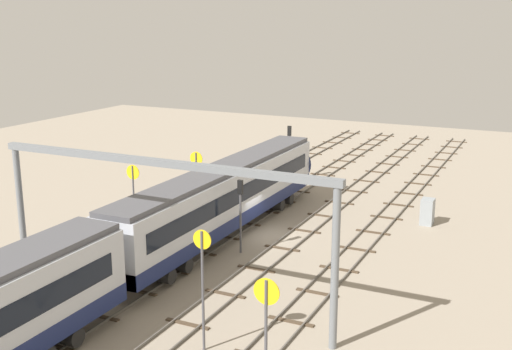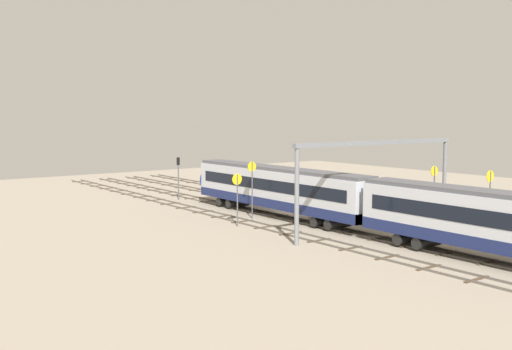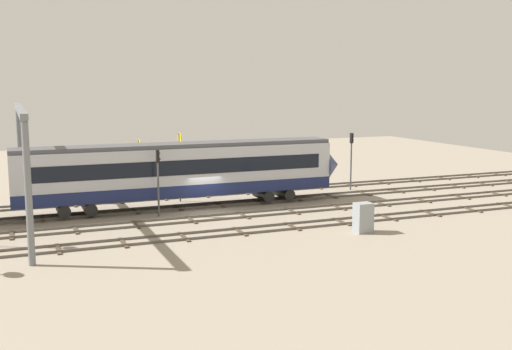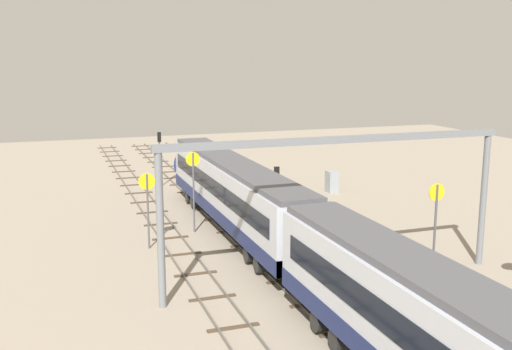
% 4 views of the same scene
% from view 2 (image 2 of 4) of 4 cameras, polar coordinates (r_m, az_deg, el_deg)
% --- Properties ---
extents(ground_plane, '(100.98, 100.98, 0.00)m').
position_cam_2_polar(ground_plane, '(61.64, 2.78, -3.62)').
color(ground_plane, gray).
extents(track_near_foreground, '(84.98, 2.40, 0.16)m').
position_cam_2_polar(track_near_foreground, '(66.01, 7.25, -2.97)').
color(track_near_foreground, '#59544C').
rests_on(track_near_foreground, ground).
extents(track_second_near, '(84.98, 2.40, 0.16)m').
position_cam_2_polar(track_second_near, '(63.05, 4.33, -3.35)').
color(track_second_near, '#59544C').
rests_on(track_second_near, ground).
extents(track_with_train, '(84.98, 2.40, 0.16)m').
position_cam_2_polar(track_with_train, '(60.26, 1.14, -3.76)').
color(track_with_train, '#59544C').
rests_on(track_with_train, ground).
extents(track_second_far, '(84.98, 2.40, 0.16)m').
position_cam_2_polar(track_second_far, '(57.69, -2.35, -4.20)').
color(track_second_far, '#59544C').
rests_on(track_second_far, ground).
extents(train, '(50.40, 3.24, 4.80)m').
position_cam_2_polar(train, '(50.16, 10.51, -2.80)').
color(train, '#B7BCC6').
rests_on(train, ground).
extents(overhead_gantry, '(0.40, 19.08, 7.88)m').
position_cam_2_polar(overhead_gantry, '(51.95, 11.71, 1.23)').
color(overhead_gantry, slate).
rests_on(overhead_gantry, ground).
extents(speed_sign_near_foreground, '(0.14, 0.96, 5.56)m').
position_cam_2_polar(speed_sign_near_foreground, '(57.59, -0.38, -0.63)').
color(speed_sign_near_foreground, '#4C4C51').
rests_on(speed_sign_near_foreground, ground).
extents(speed_sign_mid_trackside, '(0.14, 1.02, 4.80)m').
position_cam_2_polar(speed_sign_mid_trackside, '(53.56, -1.81, -1.56)').
color(speed_sign_mid_trackside, '#4C4C51').
rests_on(speed_sign_mid_trackside, ground).
extents(speed_sign_far_trackside, '(0.14, 1.05, 5.26)m').
position_cam_2_polar(speed_sign_far_trackside, '(55.74, 21.52, -1.36)').
color(speed_sign_far_trackside, '#4C4C51').
rests_on(speed_sign_far_trackside, ground).
extents(speed_sign_distant_end, '(0.14, 0.88, 5.67)m').
position_cam_2_polar(speed_sign_distant_end, '(53.68, 16.70, -1.36)').
color(speed_sign_distant_end, '#4C4C51').
rests_on(speed_sign_distant_end, ground).
extents(signal_light_trackside_approach, '(0.31, 0.32, 4.77)m').
position_cam_2_polar(signal_light_trackside_approach, '(58.50, 5.19, -1.06)').
color(signal_light_trackside_approach, '#4C4C51').
rests_on(signal_light_trackside_approach, ground).
extents(signal_light_trackside_departure, '(0.31, 0.32, 5.07)m').
position_cam_2_polar(signal_light_trackside_departure, '(70.84, -7.47, 0.25)').
color(signal_light_trackside_departure, '#4C4C51').
rests_on(signal_light_trackside_departure, ground).
extents(relay_cabinet, '(1.10, 0.88, 1.90)m').
position_cam_2_polar(relay_cabinet, '(73.15, 5.01, -1.40)').
color(relay_cabinet, gray).
rests_on(relay_cabinet, ground).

